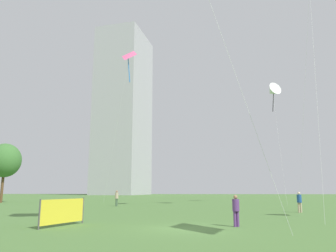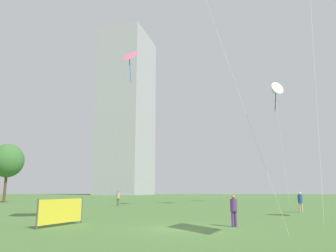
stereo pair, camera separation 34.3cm
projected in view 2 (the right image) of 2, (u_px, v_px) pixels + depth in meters
name	position (u px, v px, depth m)	size (l,w,h in m)	color
ground	(184.00, 229.00, 16.10)	(280.00, 280.00, 0.00)	#4C7538
person_standing_0	(234.00, 208.00, 17.11)	(0.36, 0.36, 1.63)	#593372
person_standing_1	(300.00, 201.00, 27.70)	(0.38, 0.38, 1.72)	tan
person_standing_2	(118.00, 197.00, 38.85)	(0.41, 0.41, 1.83)	#3F593F
kite_flying_1	(130.00, 57.00, 42.87)	(5.32, 7.05, 20.22)	silver
kite_flying_6	(275.00, 91.00, 50.33)	(2.78, 6.09, 18.20)	silver
park_tree_0	(8.00, 161.00, 50.77)	(4.88, 4.88, 9.01)	brown
distant_highrise_0	(127.00, 112.00, 138.07)	(17.52, 24.29, 68.41)	#A8A8AD
event_banner	(61.00, 211.00, 17.49)	(1.16, 3.30, 1.46)	#4C4C4C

